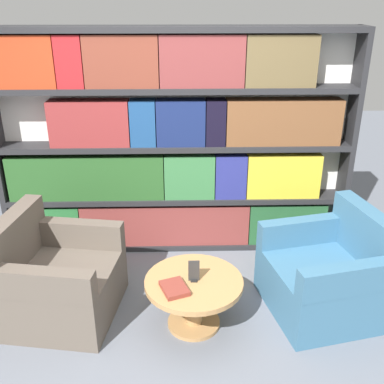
{
  "coord_description": "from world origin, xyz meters",
  "views": [
    {
      "loc": [
        0.05,
        -2.57,
        2.33
      ],
      "look_at": [
        0.14,
        0.72,
        0.88
      ],
      "focal_mm": 42.0,
      "sensor_mm": 36.0,
      "label": 1
    }
  ],
  "objects": [
    {
      "name": "armchair_left",
      "position": [
        -0.93,
        0.37,
        0.29
      ],
      "size": [
        0.94,
        0.95,
        0.82
      ],
      "rotation": [
        0.0,
        0.0,
        1.42
      ],
      "color": "brown",
      "rests_on": "ground_plane"
    },
    {
      "name": "stray_book",
      "position": [
        -0.01,
        0.07,
        0.42
      ],
      "size": [
        0.23,
        0.26,
        0.03
      ],
      "color": "brown",
      "rests_on": "coffee_table"
    },
    {
      "name": "ground_plane",
      "position": [
        0.0,
        0.0,
        0.0
      ],
      "size": [
        14.0,
        14.0,
        0.0
      ],
      "primitive_type": "plane",
      "color": "slate"
    },
    {
      "name": "armchair_right",
      "position": [
        1.2,
        0.37,
        0.29
      ],
      "size": [
        0.98,
        0.99,
        0.82
      ],
      "rotation": [
        0.0,
        0.0,
        -1.35
      ],
      "color": "#386684",
      "rests_on": "ground_plane"
    },
    {
      "name": "coffee_table",
      "position": [
        0.14,
        0.19,
        0.29
      ],
      "size": [
        0.73,
        0.73,
        0.4
      ],
      "color": "#AD7F4C",
      "rests_on": "ground_plane"
    },
    {
      "name": "bookshelf",
      "position": [
        -0.0,
        1.42,
        1.03
      ],
      "size": [
        3.28,
        0.3,
        2.09
      ],
      "color": "silver",
      "rests_on": "ground_plane"
    },
    {
      "name": "table_sign",
      "position": [
        0.14,
        0.19,
        0.48
      ],
      "size": [
        0.08,
        0.06,
        0.17
      ],
      "color": "black",
      "rests_on": "coffee_table"
    }
  ]
}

